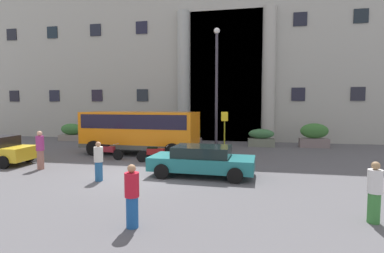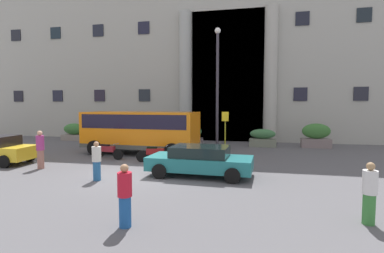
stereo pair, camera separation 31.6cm
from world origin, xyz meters
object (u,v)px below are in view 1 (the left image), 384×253
lamppost_plaza_centre (217,80)px  hedge_planter_west (261,138)px  hedge_planter_far_east (129,136)px  pedestrian_woman_with_bag (40,150)px  orange_minibus (140,129)px  pedestrian_child_trailing (99,161)px  bus_stop_sign (225,127)px  hedge_planter_entrance_left (314,136)px  hedge_planter_entrance_right (72,132)px  pedestrian_man_crossing (375,192)px  hedge_planter_east (188,135)px  parked_compact_extra (202,160)px  motorcycle_far_end (155,154)px  pedestrian_woman_dark_dress (132,196)px  motorcycle_near_kerb (107,151)px

lamppost_plaza_centre → hedge_planter_west: bearing=30.3°
hedge_planter_far_east → pedestrian_woman_with_bag: pedestrian_woman_with_bag is taller
lamppost_plaza_centre → orange_minibus: bearing=-145.8°
pedestrian_woman_with_bag → pedestrian_child_trailing: 4.04m
bus_stop_sign → hedge_planter_entrance_left: (6.10, 3.02, -0.77)m
hedge_planter_entrance_right → pedestrian_man_crossing: (18.04, -14.31, 0.10)m
bus_stop_sign → hedge_planter_east: bearing=139.2°
parked_compact_extra → motorcycle_far_end: size_ratio=2.18×
hedge_planter_west → pedestrian_man_crossing: 13.94m
bus_stop_sign → hedge_planter_west: (2.43, 2.73, -0.98)m
hedge_planter_far_east → hedge_planter_entrance_left: 13.86m
parked_compact_extra → pedestrian_child_trailing: pedestrian_child_trailing is taller
hedge_planter_entrance_left → pedestrian_child_trailing: size_ratio=1.26×
parked_compact_extra → pedestrian_man_crossing: bearing=-36.3°
hedge_planter_west → hedge_planter_entrance_right: size_ratio=0.94×
motorcycle_far_end → lamppost_plaza_centre: (2.61, 5.38, 4.26)m
hedge_planter_entrance_left → pedestrian_man_crossing: bearing=-95.2°
orange_minibus → hedge_planter_far_east: orange_minibus is taller
pedestrian_man_crossing → hedge_planter_east: bearing=29.3°
bus_stop_sign → hedge_planter_east: bus_stop_sign is taller
bus_stop_sign → pedestrian_woman_with_bag: 10.73m
hedge_planter_entrance_right → pedestrian_man_crossing: size_ratio=1.26×
bus_stop_sign → motorcycle_far_end: bus_stop_sign is taller
bus_stop_sign → pedestrian_man_crossing: bearing=-66.3°
motorcycle_far_end → pedestrian_woman_dark_dress: bearing=-82.3°
pedestrian_man_crossing → motorcycle_near_kerb: bearing=57.3°
hedge_planter_far_east → parked_compact_extra: size_ratio=0.33×
hedge_planter_far_east → hedge_planter_west: bearing=0.7°
hedge_planter_entrance_left → hedge_planter_entrance_right: 19.33m
pedestrian_woman_dark_dress → hedge_planter_entrance_left: bearing=-74.6°
parked_compact_extra → lamppost_plaza_centre: (-0.30, 7.77, 4.05)m
hedge_planter_entrance_left → hedge_planter_west: hedge_planter_entrance_left is taller
motorcycle_near_kerb → motorcycle_far_end: bearing=1.2°
bus_stop_sign → orange_minibus: bearing=-158.0°
hedge_planter_west → motorcycle_far_end: (-5.69, -7.17, -0.16)m
orange_minibus → hedge_planter_west: bearing=34.9°
hedge_planter_entrance_right → lamppost_plaza_centre: (12.57, -2.38, 4.02)m
bus_stop_sign → hedge_planter_far_east: size_ratio=1.73×
hedge_planter_far_east → pedestrian_woman_dark_dress: (6.57, -15.10, 0.23)m
bus_stop_sign → pedestrian_child_trailing: bearing=-116.6°
bus_stop_sign → lamppost_plaza_centre: 3.32m
hedge_planter_entrance_left → pedestrian_child_trailing: 15.49m
bus_stop_sign → pedestrian_child_trailing: size_ratio=1.63×
pedestrian_child_trailing → parked_compact_extra: bearing=3.7°
orange_minibus → motorcycle_near_kerb: (-1.17, -2.09, -1.11)m
pedestrian_woman_with_bag → pedestrian_child_trailing: bearing=124.1°
hedge_planter_far_east → hedge_planter_east: (4.73, -0.00, 0.17)m
motorcycle_near_kerb → pedestrian_woman_dark_dress: pedestrian_woman_dark_dress is taller
bus_stop_sign → hedge_planter_entrance_right: (-13.22, 3.31, -0.90)m
bus_stop_sign → hedge_planter_far_east: (-7.75, 2.61, -1.03)m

